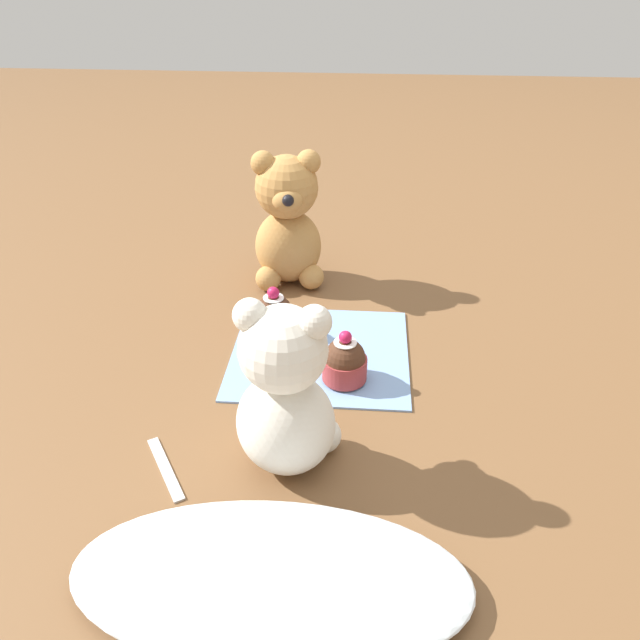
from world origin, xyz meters
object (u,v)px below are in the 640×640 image
(cupcake_near_tan_bear, at_px, (274,316))
(teaspoon, at_px, (165,468))
(teddy_bear_cream, at_px, (286,395))
(teddy_bear_tan, at_px, (288,221))
(cupcake_near_cream_bear, at_px, (345,362))

(cupcake_near_tan_bear, xyz_separation_m, teaspoon, (0.08, 0.28, -0.03))
(teddy_bear_cream, xyz_separation_m, teddy_bear_tan, (0.05, -0.42, 0.01))
(teddy_bear_tan, xyz_separation_m, cupcake_near_cream_bear, (-0.10, 0.27, -0.07))
(teddy_bear_tan, bearing_deg, teaspoon, -109.95)
(teddy_bear_tan, height_order, teaspoon, teddy_bear_tan)
(teaspoon, bearing_deg, cupcake_near_cream_bear, -80.31)
(teddy_bear_cream, height_order, teddy_bear_tan, teddy_bear_tan)
(teddy_bear_cream, bearing_deg, teaspoon, 15.45)
(teddy_bear_cream, relative_size, cupcake_near_tan_bear, 2.90)
(cupcake_near_cream_bear, xyz_separation_m, cupcake_near_tan_bear, (0.11, -0.11, -0.00))
(teddy_bear_cream, bearing_deg, teddy_bear_tan, -76.68)
(teddy_bear_cream, xyz_separation_m, cupcake_near_cream_bear, (-0.06, -0.15, -0.06))
(teddy_bear_tan, distance_m, teaspoon, 0.46)
(teddy_bear_cream, xyz_separation_m, cupcake_near_tan_bear, (0.05, -0.26, -0.07))
(teddy_bear_tan, bearing_deg, teddy_bear_cream, -92.62)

